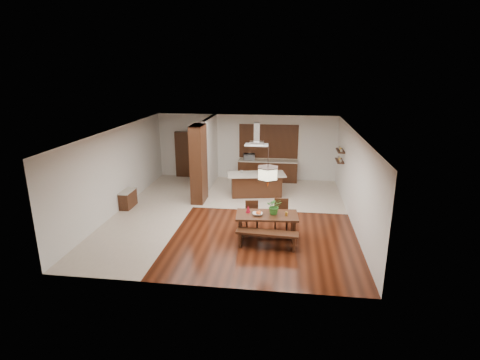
# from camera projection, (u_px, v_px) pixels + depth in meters

# --- Properties ---
(room_shell) EXTENTS (9.00, 9.04, 2.92)m
(room_shell) POSITION_uv_depth(u_px,v_px,m) (231.00, 156.00, 12.35)
(room_shell) COLOR #321309
(room_shell) RESTS_ON ground
(tile_hallway) EXTENTS (2.50, 9.00, 0.01)m
(tile_hallway) POSITION_uv_depth(u_px,v_px,m) (155.00, 210.00, 13.27)
(tile_hallway) COLOR beige
(tile_hallway) RESTS_ON ground
(tile_kitchen) EXTENTS (5.50, 4.00, 0.01)m
(tile_kitchen) POSITION_uv_depth(u_px,v_px,m) (271.00, 193.00, 15.16)
(tile_kitchen) COLOR beige
(tile_kitchen) RESTS_ON ground
(soffit_band) EXTENTS (8.00, 9.00, 0.02)m
(soffit_band) POSITION_uv_depth(u_px,v_px,m) (231.00, 131.00, 12.11)
(soffit_band) COLOR #3B210E
(soffit_band) RESTS_ON room_shell
(partition_pier) EXTENTS (0.45, 1.00, 2.90)m
(partition_pier) POSITION_uv_depth(u_px,v_px,m) (199.00, 164.00, 13.83)
(partition_pier) COLOR black
(partition_pier) RESTS_ON ground
(partition_stub) EXTENTS (0.18, 2.40, 2.90)m
(partition_stub) POSITION_uv_depth(u_px,v_px,m) (210.00, 152.00, 15.83)
(partition_stub) COLOR silver
(partition_stub) RESTS_ON ground
(hallway_console) EXTENTS (0.37, 0.88, 0.63)m
(hallway_console) POSITION_uv_depth(u_px,v_px,m) (128.00, 199.00, 13.50)
(hallway_console) COLOR black
(hallway_console) RESTS_ON ground
(hallway_doorway) EXTENTS (1.10, 0.20, 2.10)m
(hallway_doorway) POSITION_uv_depth(u_px,v_px,m) (188.00, 155.00, 17.15)
(hallway_doorway) COLOR black
(hallway_doorway) RESTS_ON ground
(rear_counter) EXTENTS (2.60, 0.62, 0.95)m
(rear_counter) POSITION_uv_depth(u_px,v_px,m) (268.00, 171.00, 16.67)
(rear_counter) COLOR black
(rear_counter) RESTS_ON ground
(kitchen_window) EXTENTS (2.60, 0.08, 1.50)m
(kitchen_window) POSITION_uv_depth(u_px,v_px,m) (269.00, 141.00, 16.55)
(kitchen_window) COLOR brown
(kitchen_window) RESTS_ON room_shell
(shelf_lower) EXTENTS (0.26, 0.90, 0.04)m
(shelf_lower) POSITION_uv_depth(u_px,v_px,m) (340.00, 161.00, 14.53)
(shelf_lower) COLOR black
(shelf_lower) RESTS_ON room_shell
(shelf_upper) EXTENTS (0.26, 0.90, 0.04)m
(shelf_upper) POSITION_uv_depth(u_px,v_px,m) (340.00, 151.00, 14.42)
(shelf_upper) COLOR black
(shelf_upper) RESTS_ON room_shell
(dining_table) EXTENTS (1.86, 1.03, 0.75)m
(dining_table) POSITION_uv_depth(u_px,v_px,m) (267.00, 221.00, 10.99)
(dining_table) COLOR black
(dining_table) RESTS_ON ground
(dining_bench) EXTENTS (1.76, 0.50, 0.49)m
(dining_bench) POSITION_uv_depth(u_px,v_px,m) (267.00, 240.00, 10.45)
(dining_bench) COLOR black
(dining_bench) RESTS_ON ground
(dining_chair_left) EXTENTS (0.46, 0.46, 0.91)m
(dining_chair_left) POSITION_uv_depth(u_px,v_px,m) (252.00, 216.00, 11.56)
(dining_chair_left) COLOR black
(dining_chair_left) RESTS_ON ground
(dining_chair_right) EXTENTS (0.46, 0.46, 0.99)m
(dining_chair_right) POSITION_uv_depth(u_px,v_px,m) (281.00, 216.00, 11.50)
(dining_chair_right) COLOR black
(dining_chair_right) RESTS_ON ground
(pendant_lantern) EXTENTS (0.64, 0.64, 1.31)m
(pendant_lantern) POSITION_uv_depth(u_px,v_px,m) (268.00, 165.00, 10.50)
(pendant_lantern) COLOR beige
(pendant_lantern) RESTS_ON room_shell
(foliage_plant) EXTENTS (0.45, 0.39, 0.49)m
(foliage_plant) POSITION_uv_depth(u_px,v_px,m) (274.00, 206.00, 10.88)
(foliage_plant) COLOR #317727
(foliage_plant) RESTS_ON dining_table
(fruit_bowl) EXTENTS (0.31, 0.31, 0.07)m
(fruit_bowl) POSITION_uv_depth(u_px,v_px,m) (258.00, 214.00, 10.86)
(fruit_bowl) COLOR beige
(fruit_bowl) RESTS_ON dining_table
(napkin_cone) EXTENTS (0.17, 0.17, 0.23)m
(napkin_cone) POSITION_uv_depth(u_px,v_px,m) (248.00, 209.00, 11.04)
(napkin_cone) COLOR #A00B1E
(napkin_cone) RESTS_ON dining_table
(gold_ornament) EXTENTS (0.10, 0.10, 0.11)m
(gold_ornament) POSITION_uv_depth(u_px,v_px,m) (286.00, 214.00, 10.82)
(gold_ornament) COLOR gold
(gold_ornament) RESTS_ON dining_table
(kitchen_island) EXTENTS (2.37, 1.37, 0.92)m
(kitchen_island) POSITION_uv_depth(u_px,v_px,m) (256.00, 184.00, 14.70)
(kitchen_island) COLOR black
(kitchen_island) RESTS_ON ground
(range_hood) EXTENTS (0.90, 0.55, 0.87)m
(range_hood) POSITION_uv_depth(u_px,v_px,m) (257.00, 134.00, 14.13)
(range_hood) COLOR silver
(range_hood) RESTS_ON room_shell
(island_cup) EXTENTS (0.14, 0.14, 0.10)m
(island_cup) POSITION_uv_depth(u_px,v_px,m) (266.00, 173.00, 14.43)
(island_cup) COLOR silver
(island_cup) RESTS_ON kitchen_island
(microwave) EXTENTS (0.53, 0.42, 0.26)m
(microwave) POSITION_uv_depth(u_px,v_px,m) (249.00, 157.00, 16.58)
(microwave) COLOR #B6B9BD
(microwave) RESTS_ON rear_counter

